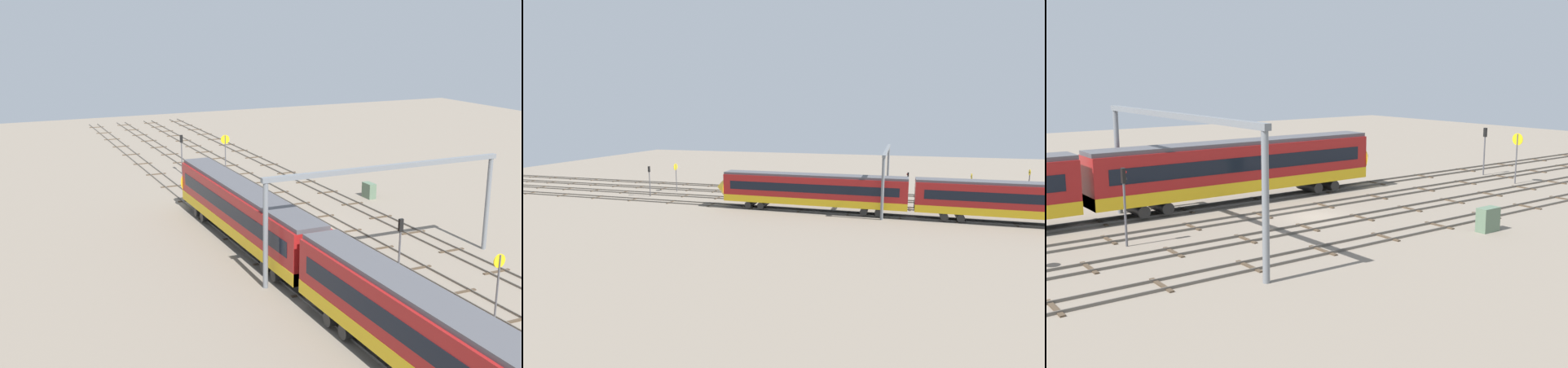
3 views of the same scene
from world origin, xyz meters
TOP-DOWN VIEW (x-y plane):
  - ground_plane at (0.00, 0.00)m, footprint 151.37×151.37m
  - track_near_foreground at (0.00, -7.33)m, footprint 135.37×2.40m
  - track_second_near at (-0.00, -2.44)m, footprint 135.37×2.40m
  - track_middle at (-0.00, 2.44)m, footprint 135.37×2.40m
  - track_with_train at (-0.00, 7.33)m, footprint 135.37×2.40m
  - train at (-25.88, 7.33)m, footprint 75.20×3.24m
  - overhead_gantry at (-10.71, -0.29)m, footprint 0.40×20.04m
  - speed_sign_near_foreground at (23.09, -0.59)m, footprint 0.14×1.09m
  - speed_sign_mid_trackside at (-29.93, -4.30)m, footprint 0.14×0.80m
  - speed_sign_far_trackside at (-21.97, -0.55)m, footprint 0.14×0.86m
  - signal_light_trackside_approach at (-13.71, 0.50)m, footprint 0.31×0.32m
  - signal_light_trackside_departure at (24.83, 4.34)m, footprint 0.31×0.32m
  - relay_cabinet at (6.40, -10.18)m, footprint 1.54×0.81m

SIDE VIEW (x-z plane):
  - ground_plane at x=0.00m, z-range 0.00..0.00m
  - track_second_near at x=0.00m, z-range -0.01..0.15m
  - track_near_foreground at x=0.00m, z-range -0.01..0.15m
  - track_middle at x=0.00m, z-range -0.01..0.15m
  - track_with_train at x=0.00m, z-range -0.01..0.15m
  - relay_cabinet at x=6.40m, z-range 0.00..1.59m
  - train at x=-25.88m, z-range 0.26..5.06m
  - speed_sign_far_trackside at x=-21.97m, z-range 0.68..5.46m
  - signal_light_trackside_approach at x=-13.71m, z-range 0.72..5.45m
  - signal_light_trackside_departure at x=24.83m, z-range 0.72..5.47m
  - speed_sign_near_foreground at x=23.09m, z-range 0.84..5.53m
  - speed_sign_mid_trackside at x=-29.93m, z-range 0.66..5.78m
  - overhead_gantry at x=-10.71m, z-range 2.15..10.03m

